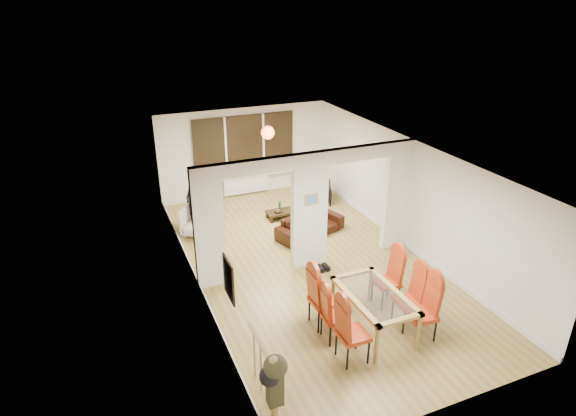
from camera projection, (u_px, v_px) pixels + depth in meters
floor at (308, 263)px, 10.79m from camera, size 5.00×9.00×0.01m
room_walls at (309, 211)px, 10.26m from camera, size 5.00×9.00×2.60m
divider_wall at (309, 211)px, 10.26m from camera, size 5.00×0.18×2.60m
bay_window_blinds at (245, 146)px, 13.92m from camera, size 3.00×0.08×1.80m
radiator at (247, 185)px, 14.38m from camera, size 1.40×0.08×0.50m
pendant_light at (268, 133)px, 12.80m from camera, size 0.36×0.36×0.36m
stair_newel at (262, 364)px, 7.08m from camera, size 0.40×1.20×1.10m
wall_poster at (229, 279)px, 7.25m from camera, size 0.04×0.52×0.67m
pillar_photo at (312, 199)px, 10.06m from camera, size 0.30×0.03×0.25m
dining_table at (373, 312)px, 8.52m from camera, size 0.91×1.62×0.76m
dining_chair_la at (353, 330)px, 7.74m from camera, size 0.47×0.47×1.17m
dining_chair_lb at (335, 313)px, 8.25m from camera, size 0.46×0.46×1.05m
dining_chair_lc at (324, 297)px, 8.59m from camera, size 0.48×0.48×1.17m
dining_chair_ra at (422, 310)px, 8.24m from camera, size 0.51×0.51×1.15m
dining_chair_rb at (408, 297)px, 8.63m from camera, size 0.48×0.48×1.10m
dining_chair_rc at (387, 279)px, 9.18m from camera, size 0.44×0.44×1.11m
sofa at (310, 225)px, 11.98m from camera, size 1.92×1.24×0.52m
armchair at (201, 220)px, 11.97m from camera, size 1.15×1.16×0.76m
person at (194, 200)px, 11.96m from camera, size 0.71×0.57×1.67m
television at (327, 192)px, 13.96m from camera, size 0.85×0.46×0.51m
coffee_table at (283, 214)px, 12.95m from camera, size 0.92×0.53×0.20m
bottle at (280, 206)px, 12.89m from camera, size 0.07×0.07×0.27m
bowl at (278, 212)px, 12.80m from camera, size 0.20×0.20×0.05m
shoes at (323, 268)px, 10.53m from camera, size 0.23×0.25×0.10m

